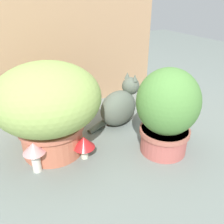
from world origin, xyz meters
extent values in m
plane|color=slate|center=(0.00, 0.00, 0.00)|extent=(6.00, 6.00, 0.00)
cube|color=tan|center=(0.10, 0.60, 0.40)|extent=(1.26, 0.03, 0.80)
cylinder|color=#BF674B|center=(-0.23, 0.12, 0.08)|extent=(0.31, 0.31, 0.16)
cylinder|color=#BF664E|center=(-0.23, 0.12, 0.15)|extent=(0.33, 0.33, 0.02)
ellipsoid|color=#91AC56|center=(-0.23, 0.12, 0.31)|extent=(0.52, 0.52, 0.34)
cylinder|color=#B65B53|center=(0.27, -0.17, 0.07)|extent=(0.24, 0.24, 0.13)
cylinder|color=#B26253|center=(0.27, -0.17, 0.12)|extent=(0.26, 0.26, 0.02)
ellipsoid|color=#53893F|center=(0.27, -0.17, 0.28)|extent=(0.31, 0.31, 0.33)
ellipsoid|color=#565F52|center=(0.21, 0.19, 0.11)|extent=(0.30, 0.23, 0.22)
ellipsoid|color=gray|center=(0.30, 0.22, 0.10)|extent=(0.09, 0.12, 0.11)
sphere|color=#565F52|center=(0.32, 0.22, 0.23)|extent=(0.14, 0.14, 0.11)
cone|color=#565F52|center=(0.31, 0.25, 0.29)|extent=(0.04, 0.04, 0.04)
cone|color=#565F52|center=(0.33, 0.19, 0.29)|extent=(0.04, 0.04, 0.04)
cylinder|color=#565F52|center=(0.09, 0.20, 0.02)|extent=(0.19, 0.08, 0.07)
cylinder|color=silver|center=(-0.11, -0.02, 0.03)|extent=(0.04, 0.04, 0.06)
cone|color=red|center=(-0.11, -0.02, 0.09)|extent=(0.11, 0.11, 0.06)
cylinder|color=silver|center=(-0.35, 0.00, 0.05)|extent=(0.04, 0.04, 0.11)
cone|color=pink|center=(-0.35, 0.00, 0.13)|extent=(0.10, 0.10, 0.05)
camera|label=1|loc=(-0.48, -0.94, 0.78)|focal=38.48mm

